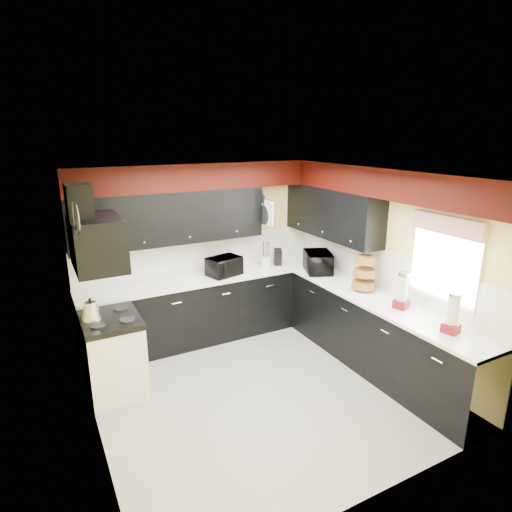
{
  "coord_description": "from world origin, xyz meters",
  "views": [
    {
      "loc": [
        -2.11,
        -3.85,
        2.89
      ],
      "look_at": [
        0.4,
        0.87,
        1.34
      ],
      "focal_mm": 30.0,
      "sensor_mm": 36.0,
      "label": 1
    }
  ],
  "objects_px": {
    "microwave": "(318,262)",
    "knife_block": "(278,257)",
    "kettle": "(91,310)",
    "toaster_oven": "(224,266)",
    "utensil_crock": "(266,262)"
  },
  "relations": [
    {
      "from": "utensil_crock",
      "to": "kettle",
      "type": "height_order",
      "value": "kettle"
    },
    {
      "from": "knife_block",
      "to": "kettle",
      "type": "xyz_separation_m",
      "value": [
        -2.78,
        -0.68,
        -0.04
      ]
    },
    {
      "from": "microwave",
      "to": "kettle",
      "type": "distance_m",
      "value": 3.13
    },
    {
      "from": "knife_block",
      "to": "kettle",
      "type": "distance_m",
      "value": 2.86
    },
    {
      "from": "knife_block",
      "to": "kettle",
      "type": "bearing_deg",
      "value": -142.4
    },
    {
      "from": "toaster_oven",
      "to": "knife_block",
      "type": "xyz_separation_m",
      "value": [
        0.91,
        0.06,
        -0.01
      ]
    },
    {
      "from": "toaster_oven",
      "to": "knife_block",
      "type": "bearing_deg",
      "value": -10.6
    },
    {
      "from": "knife_block",
      "to": "kettle",
      "type": "relative_size",
      "value": 1.12
    },
    {
      "from": "microwave",
      "to": "knife_block",
      "type": "height_order",
      "value": "microwave"
    },
    {
      "from": "microwave",
      "to": "knife_block",
      "type": "distance_m",
      "value": 0.66
    },
    {
      "from": "kettle",
      "to": "utensil_crock",
      "type": "bearing_deg",
      "value": 14.58
    },
    {
      "from": "utensil_crock",
      "to": "kettle",
      "type": "distance_m",
      "value": 2.65
    },
    {
      "from": "toaster_oven",
      "to": "microwave",
      "type": "xyz_separation_m",
      "value": [
        1.26,
        -0.5,
        0.01
      ]
    },
    {
      "from": "toaster_oven",
      "to": "kettle",
      "type": "distance_m",
      "value": 1.97
    },
    {
      "from": "microwave",
      "to": "kettle",
      "type": "bearing_deg",
      "value": 115.54
    }
  ]
}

